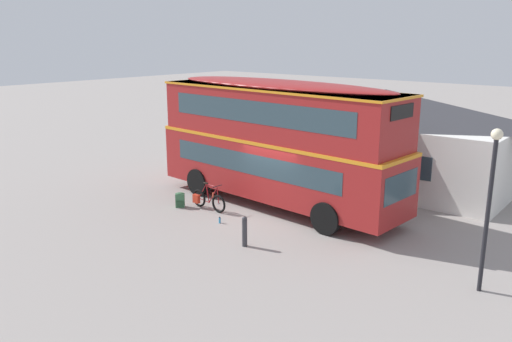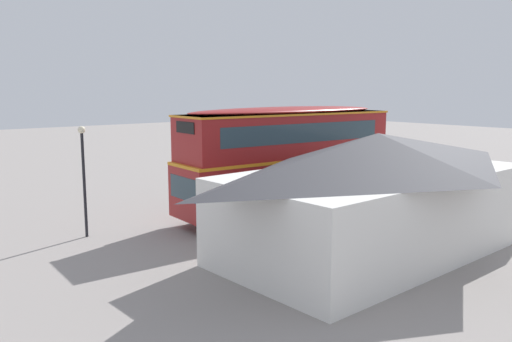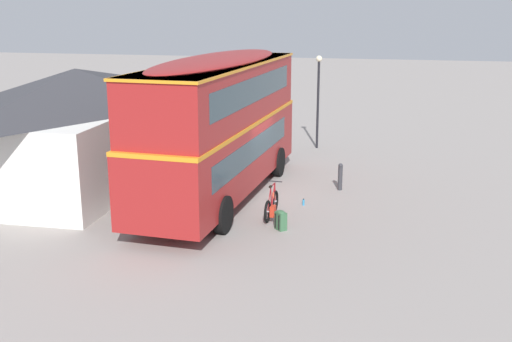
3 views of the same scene
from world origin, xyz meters
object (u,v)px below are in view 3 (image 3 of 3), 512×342
Objects in this scene: touring_bicycle at (272,206)px; kerb_bollard at (340,176)px; double_decker_bus at (220,121)px; backpack_on_ground at (281,220)px; water_bottle_blue_sports at (303,202)px; street_lamp at (318,91)px.

touring_bicycle is 3.86m from kerb_bollard.
double_decker_bus is 3.50m from touring_bicycle.
double_decker_bus is 18.05× the size of backpack_on_ground.
water_bottle_blue_sports is at bearing -95.00° from double_decker_bus.
double_decker_bus is 10.82× the size of kerb_bollard.
water_bottle_blue_sports is at bearing -28.81° from touring_bicycle.
touring_bicycle is 3.00× the size of backpack_on_ground.
touring_bicycle is at bearing 25.79° from backpack_on_ground.
touring_bicycle reaches higher than water_bottle_blue_sports.
double_decker_bus reaches higher than street_lamp.
backpack_on_ground is (-2.64, -2.57, -2.34)m from double_decker_bus.
kerb_bollard reaches higher than backpack_on_ground.
backpack_on_ground is 4.61m from kerb_bollard.
backpack_on_ground is at bearing -177.80° from street_lamp.
touring_bicycle is (-1.65, -2.10, -2.27)m from double_decker_bus.
kerb_bollard is (1.79, -3.85, -2.15)m from double_decker_bus.
kerb_bollard is (4.43, -1.28, 0.20)m from backpack_on_ground.
backpack_on_ground reaches higher than water_bottle_blue_sports.
touring_bicycle is 0.41× the size of street_lamp.
touring_bicycle is 1.62m from water_bottle_blue_sports.
backpack_on_ground is at bearing 172.98° from water_bottle_blue_sports.
water_bottle_blue_sports is 2.30m from kerb_bollard.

